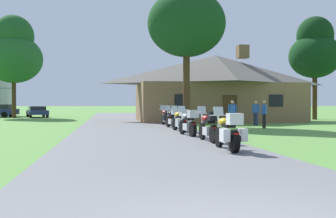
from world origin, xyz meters
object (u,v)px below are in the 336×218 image
motorcycle_yellow_nearest_to_camera (229,132)px  tree_right_of_lodge (315,50)px  bystander_blue_shirt_near_lodge (256,112)px  bystander_blue_shirt_by_tree (264,113)px  motorcycle_red_second_in_row (209,126)px  motorcycle_red_farthest_in_row (167,117)px  tree_left_far (14,52)px  motorcycle_silver_third_in_row (188,123)px  parked_navy_sedan_far_left (37,111)px  motorcycle_black_fifth_in_row (172,118)px  bystander_blue_shirt_beside_signpost (232,112)px  motorcycle_yellow_fourth_in_row (181,121)px  tree_by_lodge_front (186,15)px

motorcycle_yellow_nearest_to_camera → tree_right_of_lodge: 28.20m
motorcycle_yellow_nearest_to_camera → bystander_blue_shirt_near_lodge: 15.43m
bystander_blue_shirt_by_tree → motorcycle_red_second_in_row: bearing=-173.3°
motorcycle_red_farthest_in_row → bystander_blue_shirt_by_tree: size_ratio=1.25×
bystander_blue_shirt_by_tree → tree_right_of_lodge: 16.40m
bystander_blue_shirt_by_tree → tree_left_far: bearing=83.4°
motorcycle_silver_third_in_row → parked_navy_sedan_far_left: size_ratio=0.46×
motorcycle_silver_third_in_row → motorcycle_black_fifth_in_row: (0.18, 5.46, 0.00)m
motorcycle_yellow_nearest_to_camera → tree_right_of_lodge: (15.47, 22.84, 5.82)m
bystander_blue_shirt_near_lodge → bystander_blue_shirt_beside_signpost: (-1.86, -0.70, 0.00)m
motorcycle_black_fifth_in_row → tree_left_far: 25.03m
bystander_blue_shirt_beside_signpost → bystander_blue_shirt_by_tree: same height
motorcycle_yellow_fourth_in_row → bystander_blue_shirt_by_tree: bystander_blue_shirt_by_tree is taller
tree_by_lodge_front → parked_navy_sedan_far_left: tree_by_lodge_front is taller
motorcycle_yellow_nearest_to_camera → motorcycle_black_fifth_in_row: bearing=88.2°
motorcycle_yellow_nearest_to_camera → motorcycle_silver_third_in_row: same height
motorcycle_red_second_in_row → bystander_blue_shirt_near_lodge: 12.84m
tree_left_far → motorcycle_red_farthest_in_row: bearing=-52.3°
motorcycle_yellow_fourth_in_row → tree_by_lodge_front: bearing=67.6°
tree_by_lodge_front → tree_right_of_lodge: tree_by_lodge_front is taller
tree_left_far → bystander_blue_shirt_beside_signpost: bearing=-45.5°
bystander_blue_shirt_beside_signpost → motorcycle_yellow_nearest_to_camera: bearing=-91.8°
motorcycle_yellow_fourth_in_row → motorcycle_red_second_in_row: bearing=-97.8°
bystander_blue_shirt_near_lodge → tree_right_of_lodge: bearing=93.8°
tree_right_of_lodge → motorcycle_yellow_fourth_in_row: bearing=-136.5°
motorcycle_yellow_nearest_to_camera → bystander_blue_shirt_near_lodge: bystander_blue_shirt_near_lodge is taller
motorcycle_yellow_nearest_to_camera → motorcycle_silver_third_in_row: (-0.07, 5.57, 0.01)m
bystander_blue_shirt_near_lodge → motorcycle_black_fifth_in_row: bearing=-103.8°
bystander_blue_shirt_beside_signpost → tree_left_far: (-17.64, 17.95, 5.86)m
motorcycle_yellow_nearest_to_camera → tree_right_of_lodge: size_ratio=0.22×
motorcycle_red_second_in_row → motorcycle_yellow_fourth_in_row: 5.44m
motorcycle_red_farthest_in_row → bystander_blue_shirt_by_tree: 6.19m
motorcycle_red_second_in_row → motorcycle_silver_third_in_row: bearing=91.6°
tree_right_of_lodge → motorcycle_yellow_nearest_to_camera: bearing=-124.1°
parked_navy_sedan_far_left → motorcycle_red_second_in_row: bearing=-86.5°
motorcycle_silver_third_in_row → motorcycle_red_farthest_in_row: bearing=80.8°
tree_left_far → tree_right_of_lodge: bearing=-16.5°
motorcycle_red_farthest_in_row → tree_left_far: (-13.40, 17.36, 6.18)m
bystander_blue_shirt_beside_signpost → tree_right_of_lodge: size_ratio=0.17×
motorcycle_yellow_fourth_in_row → bystander_blue_shirt_beside_signpost: bearing=41.2°
motorcycle_silver_third_in_row → bystander_blue_shirt_near_lodge: (6.38, 8.50, 0.31)m
bystander_blue_shirt_by_tree → tree_left_far: (-18.80, 20.38, 5.86)m
motorcycle_red_second_in_row → bystander_blue_shirt_near_lodge: bearing=58.6°
motorcycle_yellow_nearest_to_camera → motorcycle_yellow_fourth_in_row: size_ratio=1.00×
motorcycle_silver_third_in_row → tree_left_far: tree_left_far is taller
motorcycle_red_second_in_row → bystander_blue_shirt_by_tree: bystander_blue_shirt_by_tree is taller
motorcycle_yellow_nearest_to_camera → motorcycle_red_second_in_row: size_ratio=1.00×
tree_left_far → motorcycle_silver_third_in_row: bearing=-63.0°
motorcycle_yellow_nearest_to_camera → parked_navy_sedan_far_left: (-11.11, 32.80, 0.03)m
motorcycle_black_fifth_in_row → motorcycle_yellow_nearest_to_camera: bearing=-97.6°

